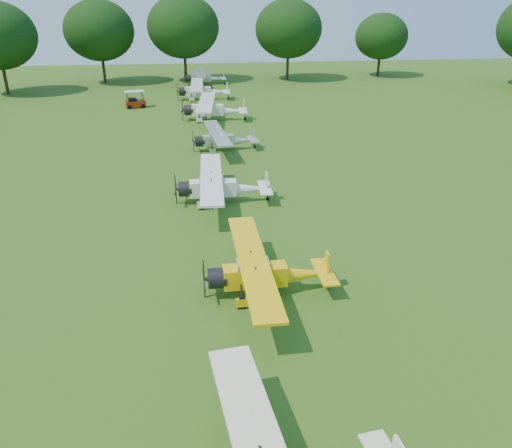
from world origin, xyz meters
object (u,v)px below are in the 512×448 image
(aircraft_6, at_px, (202,90))
(aircraft_7, at_px, (204,77))
(aircraft_2, at_px, (265,272))
(aircraft_3, at_px, (220,185))
(golf_cart, at_px, (135,102))
(aircraft_5, at_px, (213,108))
(aircraft_4, at_px, (223,138))

(aircraft_6, distance_m, aircraft_7, 12.36)
(aircraft_7, bearing_deg, aircraft_2, -89.54)
(aircraft_3, height_order, golf_cart, aircraft_3)
(aircraft_5, xyz_separation_m, aircraft_6, (-0.79, 12.09, -0.04))
(golf_cart, bearing_deg, aircraft_4, -78.96)
(aircraft_3, relative_size, aircraft_4, 1.10)
(aircraft_4, bearing_deg, aircraft_3, -100.24)
(aircraft_2, relative_size, aircraft_4, 1.04)
(aircraft_2, xyz_separation_m, aircraft_5, (-0.57, 35.49, 0.21))
(aircraft_7, relative_size, golf_cart, 3.90)
(aircraft_7, height_order, golf_cart, aircraft_7)
(aircraft_3, bearing_deg, golf_cart, 106.65)
(aircraft_2, relative_size, aircraft_5, 0.84)
(aircraft_4, bearing_deg, aircraft_5, 86.20)
(aircraft_6, height_order, golf_cart, aircraft_6)
(aircraft_6, bearing_deg, aircraft_3, -88.25)
(aircraft_3, distance_m, aircraft_6, 36.20)
(aircraft_4, relative_size, aircraft_6, 0.83)
(aircraft_6, bearing_deg, aircraft_5, -84.63)
(aircraft_3, distance_m, aircraft_4, 12.29)
(aircraft_2, xyz_separation_m, aircraft_6, (-1.36, 47.58, 0.17))
(aircraft_2, relative_size, golf_cart, 3.69)
(golf_cart, bearing_deg, aircraft_5, -55.73)
(aircraft_5, relative_size, golf_cart, 4.41)
(aircraft_4, bearing_deg, aircraft_7, 85.32)
(aircraft_4, height_order, aircraft_6, aircraft_6)
(golf_cart, bearing_deg, aircraft_2, -91.79)
(aircraft_2, bearing_deg, aircraft_3, 95.56)
(aircraft_2, xyz_separation_m, golf_cart, (-9.67, 43.51, -0.44))
(aircraft_3, bearing_deg, aircraft_6, 92.15)
(aircraft_2, relative_size, aircraft_6, 0.87)
(aircraft_5, height_order, aircraft_6, aircraft_5)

